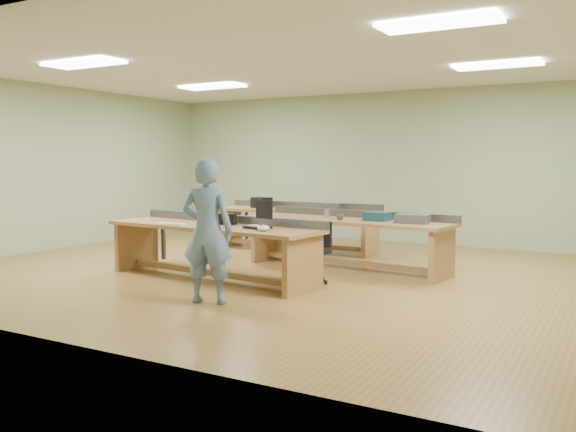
% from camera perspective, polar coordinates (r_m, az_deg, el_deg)
% --- Properties ---
extents(floor, '(10.00, 10.00, 0.00)m').
position_cam_1_polar(floor, '(8.86, 0.37, -5.34)').
color(floor, olive).
rests_on(floor, ground).
extents(ceiling, '(10.00, 10.00, 0.00)m').
position_cam_1_polar(ceiling, '(8.83, 0.38, 14.19)').
color(ceiling, silver).
rests_on(ceiling, wall_back).
extents(wall_back, '(10.00, 0.04, 3.00)m').
position_cam_1_polar(wall_back, '(12.36, 9.46, 4.52)').
color(wall_back, gray).
rests_on(wall_back, floor).
extents(wall_front, '(10.00, 0.04, 3.00)m').
position_cam_1_polar(wall_front, '(5.57, -20.11, 3.76)').
color(wall_front, gray).
rests_on(wall_front, floor).
extents(wall_left, '(0.04, 8.00, 3.00)m').
position_cam_1_polar(wall_left, '(11.97, -21.09, 4.24)').
color(wall_left, gray).
rests_on(wall_left, floor).
extents(fluor_panels, '(6.20, 3.50, 0.03)m').
position_cam_1_polar(fluor_panels, '(8.82, 0.38, 14.00)').
color(fluor_panels, white).
rests_on(fluor_panels, ceiling).
extents(workbench_front, '(3.34, 1.25, 0.86)m').
position_cam_1_polar(workbench_front, '(8.37, -7.03, -2.07)').
color(workbench_front, '#B2864B').
rests_on(workbench_front, floor).
extents(workbench_mid, '(3.29, 1.24, 0.86)m').
position_cam_1_polar(workbench_mid, '(9.17, 5.60, -1.44)').
color(workbench_mid, '#B2864B').
rests_on(workbench_mid, floor).
extents(workbench_back, '(3.07, 0.93, 0.86)m').
position_cam_1_polar(workbench_back, '(11.08, 0.86, -0.33)').
color(workbench_back, '#B2864B').
rests_on(workbench_back, floor).
extents(person, '(0.69, 0.55, 1.64)m').
position_cam_1_polar(person, '(6.94, -7.56, -1.40)').
color(person, '#647FA4').
rests_on(person, floor).
extents(laptop_base, '(0.35, 0.32, 0.03)m').
position_cam_1_polar(laptop_base, '(7.81, -2.87, -1.06)').
color(laptop_base, black).
rests_on(laptop_base, workbench_front).
extents(laptop_screen, '(0.30, 0.09, 0.24)m').
position_cam_1_polar(laptop_screen, '(7.87, -2.25, 0.61)').
color(laptop_screen, black).
rests_on(laptop_screen, laptop_base).
extents(keyboard, '(0.43, 0.16, 0.02)m').
position_cam_1_polar(keyboard, '(8.38, -10.88, -0.75)').
color(keyboard, white).
rests_on(keyboard, workbench_front).
extents(trackball_mouse, '(0.20, 0.22, 0.07)m').
position_cam_1_polar(trackball_mouse, '(7.52, -2.32, -1.14)').
color(trackball_mouse, white).
rests_on(trackball_mouse, workbench_front).
extents(camera_bag, '(0.25, 0.19, 0.15)m').
position_cam_1_polar(camera_bag, '(8.35, -5.67, -0.28)').
color(camera_bag, black).
rests_on(camera_bag, workbench_front).
extents(task_chair, '(0.47, 0.47, 0.81)m').
position_cam_1_polar(task_chair, '(8.12, 2.44, -4.17)').
color(task_chair, black).
rests_on(task_chair, floor).
extents(parts_bin_teal, '(0.37, 0.28, 0.12)m').
position_cam_1_polar(parts_bin_teal, '(8.95, 8.37, -0.04)').
color(parts_bin_teal, '#133540').
rests_on(parts_bin_teal, workbench_mid).
extents(parts_bin_grey, '(0.48, 0.33, 0.12)m').
position_cam_1_polar(parts_bin_grey, '(8.66, 11.56, -0.25)').
color(parts_bin_grey, '#39393C').
rests_on(parts_bin_grey, workbench_mid).
extents(mug, '(0.14, 0.14, 0.09)m').
position_cam_1_polar(mug, '(9.03, 4.88, -0.06)').
color(mug, '#39393C').
rests_on(mug, workbench_mid).
extents(drinks_can, '(0.08, 0.08, 0.13)m').
position_cam_1_polar(drinks_can, '(9.32, 3.66, 0.24)').
color(drinks_can, '#B7B7BC').
rests_on(drinks_can, workbench_mid).
extents(storage_box_back, '(0.40, 0.33, 0.20)m').
position_cam_1_polar(storage_box_back, '(11.32, -2.50, 1.25)').
color(storage_box_back, black).
rests_on(storage_box_back, workbench_back).
extents(tray_back, '(0.34, 0.28, 0.12)m').
position_cam_1_polar(tray_back, '(10.77, 3.98, 0.84)').
color(tray_back, '#39393C').
rests_on(tray_back, workbench_back).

